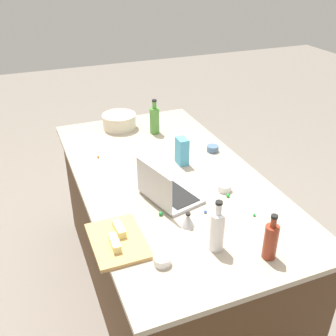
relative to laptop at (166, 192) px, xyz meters
name	(u,v)px	position (x,y,z in m)	size (l,w,h in m)	color
ground_plane	(168,286)	(0.23, -0.10, -0.95)	(12.00, 12.00, 0.00)	slate
island_counter	(168,235)	(0.23, -0.10, -0.50)	(1.96, 1.03, 0.90)	#4C331E
laptop	(166,192)	(0.00, 0.00, 0.00)	(0.36, 0.30, 0.22)	#B7B7BC
mixing_bowl_large	(119,121)	(1.02, -0.03, 0.01)	(0.25, 0.25, 0.11)	beige
bottle_soy	(271,241)	(-0.58, -0.25, 0.04)	(0.06, 0.06, 0.22)	maroon
bottle_vinegar	(217,230)	(-0.45, -0.06, 0.05)	(0.07, 0.07, 0.25)	white
bottle_olive	(155,120)	(0.84, -0.24, 0.05)	(0.07, 0.07, 0.25)	#4C8C38
cutting_board	(118,241)	(-0.25, 0.33, -0.04)	(0.34, 0.24, 0.02)	tan
butter_stick_left	(119,229)	(-0.20, 0.31, -0.01)	(0.11, 0.04, 0.04)	#F4E58C
butter_stick_right	(115,243)	(-0.29, 0.36, -0.01)	(0.11, 0.04, 0.04)	#F4E58C
ramekin_small	(224,188)	(-0.04, -0.33, -0.03)	(0.08, 0.08, 0.04)	white
ramekin_medium	(162,260)	(-0.45, 0.20, -0.03)	(0.08, 0.08, 0.04)	white
ramekin_wide	(213,149)	(0.42, -0.50, -0.03)	(0.08, 0.08, 0.04)	slate
kitchen_timer	(188,220)	(-0.25, -0.01, -0.01)	(0.07, 0.07, 0.08)	#B2B2B7
candy_bag	(182,151)	(0.34, -0.24, 0.04)	(0.09, 0.06, 0.17)	#4CA5CC
candy_0	(205,212)	(-0.19, -0.14, -0.04)	(0.02, 0.02, 0.02)	blue
candy_1	(161,214)	(-0.12, 0.08, -0.04)	(0.02, 0.02, 0.02)	green
candy_2	(254,215)	(-0.30, -0.36, -0.04)	(0.01, 0.01, 0.01)	green
candy_3	(159,186)	(0.13, -0.01, -0.04)	(0.02, 0.02, 0.02)	#CC3399
candy_4	(228,195)	(-0.10, -0.32, -0.04)	(0.02, 0.02, 0.02)	green
candy_5	(98,157)	(0.60, 0.23, -0.04)	(0.01, 0.01, 0.01)	orange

